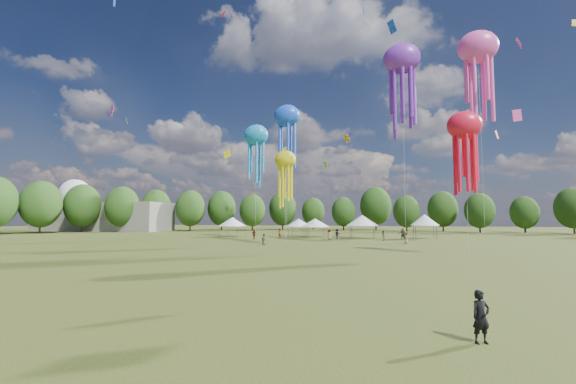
# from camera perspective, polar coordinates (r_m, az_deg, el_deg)

# --- Properties ---
(ground) EXTENTS (300.00, 300.00, 0.00)m
(ground) POSITION_cam_1_polar(r_m,az_deg,el_deg) (15.89, -7.11, -17.98)
(ground) COLOR #384416
(ground) RESTS_ON ground
(observer_main) EXTENTS (0.68, 0.58, 1.59)m
(observer_main) POSITION_cam_1_polar(r_m,az_deg,el_deg) (12.85, 28.62, -17.21)
(observer_main) COLOR black
(observer_main) RESTS_ON ground
(spectator_near) EXTENTS (0.94, 0.89, 1.53)m
(spectator_near) POSITION_cam_1_polar(r_m,az_deg,el_deg) (49.74, -3.92, -7.63)
(spectator_near) COLOR gray
(spectator_near) RESTS_ON ground
(spectators_far) EXTENTS (26.88, 11.51, 1.93)m
(spectators_far) POSITION_cam_1_polar(r_m,az_deg,el_deg) (62.33, 10.47, -6.75)
(spectators_far) COLOR gray
(spectators_far) RESTS_ON ground
(festival_tents) EXTENTS (41.38, 10.56, 4.39)m
(festival_tents) POSITION_cam_1_polar(r_m,az_deg,el_deg) (68.12, 5.99, -4.74)
(festival_tents) COLOR #47474C
(festival_tents) RESTS_ON ground
(show_kites) EXTENTS (42.32, 27.62, 31.11)m
(show_kites) POSITION_cam_1_polar(r_m,az_deg,el_deg) (56.09, 13.19, 13.27)
(show_kites) COLOR blue
(show_kites) RESTS_ON ground
(small_kites) EXTENTS (71.98, 57.08, 42.61)m
(small_kites) POSITION_cam_1_polar(r_m,az_deg,el_deg) (63.20, 7.92, 19.45)
(small_kites) COLOR blue
(small_kites) RESTS_ON ground
(treeline) EXTENTS (201.57, 95.24, 13.43)m
(treeline) POSITION_cam_1_polar(r_m,az_deg,el_deg) (77.52, 7.25, -2.08)
(treeline) COLOR #38281C
(treeline) RESTS_ON ground
(hangar) EXTENTS (40.00, 12.00, 8.00)m
(hangar) POSITION_cam_1_polar(r_m,az_deg,el_deg) (116.10, -27.73, -3.56)
(hangar) COLOR gray
(hangar) RESTS_ON ground
(radome) EXTENTS (9.00, 9.00, 16.00)m
(radome) POSITION_cam_1_polar(r_m,az_deg,el_deg) (131.64, -31.08, -0.85)
(radome) COLOR white
(radome) RESTS_ON ground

